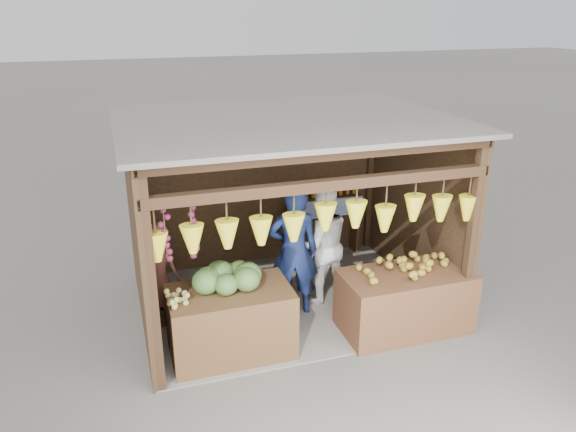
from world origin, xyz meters
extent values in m
plane|color=#514F49|center=(0.00, 0.00, 0.00)|extent=(80.00, 80.00, 0.00)
cube|color=slate|center=(0.00, 0.00, 0.01)|extent=(4.00, 3.00, 0.02)
cube|color=black|center=(0.00, 1.50, 1.30)|extent=(4.00, 0.06, 2.60)
cube|color=black|center=(-2.00, 0.00, 1.30)|extent=(0.06, 3.00, 2.60)
cube|color=black|center=(2.00, 0.00, 1.30)|extent=(0.06, 3.00, 2.60)
cube|color=#605B54|center=(0.00, 0.00, 2.63)|extent=(4.30, 3.30, 0.06)
cube|color=black|center=(-1.94, -1.44, 1.30)|extent=(0.11, 0.11, 2.60)
cube|color=black|center=(1.94, -1.44, 1.30)|extent=(0.11, 0.11, 2.60)
cube|color=black|center=(-1.94, 1.44, 1.30)|extent=(0.11, 0.11, 2.60)
cube|color=black|center=(1.94, 1.44, 1.30)|extent=(0.11, 0.11, 2.60)
cube|color=black|center=(0.00, -1.44, 2.20)|extent=(4.00, 0.12, 0.12)
cube|color=black|center=(0.00, -1.44, 2.54)|extent=(4.00, 0.12, 0.12)
cube|color=#382314|center=(1.05, 1.30, 1.05)|extent=(1.25, 0.30, 0.05)
cube|color=#382314|center=(0.47, 1.30, 0.53)|extent=(0.05, 0.28, 1.05)
cube|color=#382314|center=(1.64, 1.30, 0.53)|extent=(0.05, 0.28, 1.05)
cube|color=blue|center=(1.05, 1.14, 0.92)|extent=(1.25, 0.02, 0.30)
cube|color=#4B3019|center=(-1.03, -1.00, 0.43)|extent=(1.46, 0.85, 0.86)
cube|color=#522F1B|center=(1.25, -1.14, 0.40)|extent=(1.67, 0.85, 0.81)
cube|color=black|center=(-1.76, -0.04, 0.14)|extent=(0.29, 0.29, 0.28)
imported|color=#14214E|center=(0.00, -0.29, 0.92)|extent=(0.75, 0.58, 1.84)
imported|color=silver|center=(0.49, -0.06, 0.86)|extent=(0.84, 0.66, 1.72)
imported|color=brown|center=(-1.76, -0.04, 0.87)|extent=(0.68, 0.67, 1.18)
camera|label=1|loc=(-2.18, -6.80, 4.03)|focal=35.00mm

